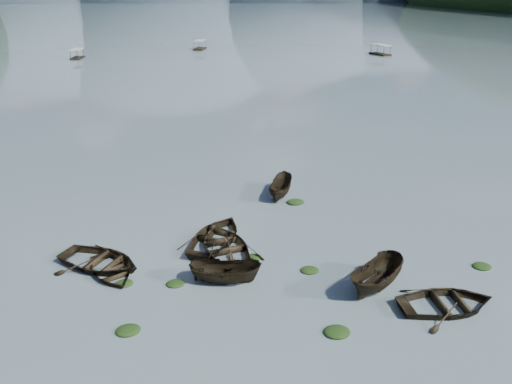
{
  "coord_description": "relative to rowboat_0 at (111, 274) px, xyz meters",
  "views": [
    {
      "loc": [
        -3.15,
        -14.79,
        13.87
      ],
      "look_at": [
        0.0,
        12.0,
        2.0
      ],
      "focal_mm": 32.0,
      "sensor_mm": 36.0,
      "label": 1
    }
  ],
  "objects": [
    {
      "name": "ground_plane",
      "position": [
        8.48,
        -6.57,
        0.0
      ],
      "size": [
        2400.0,
        2400.0,
        0.0
      ],
      "primitive_type": "plane",
      "color": "slate"
    },
    {
      "name": "haze_mtn_a",
      "position": [
        -251.52,
        893.43,
        0.0
      ],
      "size": [
        520.0,
        520.0,
        280.0
      ],
      "primitive_type": "ellipsoid",
      "color": "#475666",
      "rests_on": "ground"
    },
    {
      "name": "haze_mtn_b",
      "position": [
        -51.52,
        893.43,
        0.0
      ],
      "size": [
        520.0,
        520.0,
        340.0
      ],
      "primitive_type": "ellipsoid",
      "color": "#475666",
      "rests_on": "ground"
    },
    {
      "name": "haze_mtn_c",
      "position": [
        148.48,
        893.43,
        0.0
      ],
      "size": [
        520.0,
        520.0,
        260.0
      ],
      "primitive_type": "ellipsoid",
      "color": "#475666",
      "rests_on": "ground"
    },
    {
      "name": "haze_mtn_d",
      "position": [
        328.48,
        893.43,
        0.0
      ],
      "size": [
        520.0,
        520.0,
        220.0
      ],
      "primitive_type": "ellipsoid",
      "color": "#475666",
      "rests_on": "ground"
    },
    {
      "name": "rowboat_0",
      "position": [
        0.0,
        0.0,
        0.0
      ],
      "size": [
        4.2,
        4.63,
        0.79
      ],
      "primitive_type": "imported",
      "rotation": [
        0.0,
        0.0,
        0.5
      ],
      "color": "black",
      "rests_on": "ground"
    },
    {
      "name": "rowboat_1",
      "position": [
        5.76,
        2.81,
        0.0
      ],
      "size": [
        5.56,
        6.2,
        1.06
      ],
      "primitive_type": "imported",
      "rotation": [
        0.0,
        0.0,
        2.67
      ],
      "color": "black",
      "rests_on": "ground"
    },
    {
      "name": "rowboat_2",
      "position": [
        6.07,
        -1.42,
        0.0
      ],
      "size": [
        3.97,
        2.09,
        1.46
      ],
      "primitive_type": "imported",
      "rotation": [
        0.0,
        0.0,
        1.39
      ],
      "color": "black",
      "rests_on": "ground"
    },
    {
      "name": "rowboat_3",
      "position": [
        6.28,
        1.64,
        0.0
      ],
      "size": [
        4.77,
        5.83,
        1.06
      ],
      "primitive_type": "imported",
      "rotation": [
        0.0,
        0.0,
        3.39
      ],
      "color": "black",
      "rests_on": "ground"
    },
    {
      "name": "rowboat_4",
      "position": [
        16.44,
        -4.84,
        0.0
      ],
      "size": [
        4.76,
        3.45,
        0.97
      ],
      "primitive_type": "imported",
      "rotation": [
        0.0,
        0.0,
        1.59
      ],
      "color": "black",
      "rests_on": "ground"
    },
    {
      "name": "rowboat_5",
      "position": [
        13.68,
        -2.87,
        0.0
      ],
      "size": [
        4.28,
        3.97,
        1.64
      ],
      "primitive_type": "imported",
      "rotation": [
        0.0,
        0.0,
        -0.87
      ],
      "color": "black",
      "rests_on": "ground"
    },
    {
      "name": "rowboat_6",
      "position": [
        -0.71,
        0.88,
        0.0
      ],
      "size": [
        6.0,
        5.45,
        1.02
      ],
      "primitive_type": "imported",
      "rotation": [
        0.0,
        0.0,
        1.07
      ],
      "color": "black",
      "rests_on": "ground"
    },
    {
      "name": "rowboat_8",
      "position": [
        10.74,
        9.22,
        0.0
      ],
      "size": [
        2.7,
        4.03,
        1.46
      ],
      "primitive_type": "imported",
      "rotation": [
        0.0,
        0.0,
        2.77
      ],
      "color": "black",
      "rests_on": "ground"
    },
    {
      "name": "weed_clump_0",
      "position": [
        3.49,
        -1.36,
        0.0
      ],
      "size": [
        0.97,
        0.8,
        0.21
      ],
      "primitive_type": "ellipsoid",
      "color": "black",
      "rests_on": "ground"
    },
    {
      "name": "weed_clump_1",
      "position": [
        1.54,
        -4.73,
        0.0
      ],
      "size": [
        1.11,
        0.89,
        0.24
      ],
      "primitive_type": "ellipsoid",
      "color": "black",
      "rests_on": "ground"
    },
    {
      "name": "weed_clump_2",
      "position": [
        10.76,
        -5.92,
        0.0
      ],
      "size": [
        1.19,
        0.95,
        0.26
      ],
      "primitive_type": "ellipsoid",
      "color": "black",
      "rests_on": "ground"
    },
    {
      "name": "weed_clump_3",
      "position": [
        7.79,
        0.67,
        0.0
      ],
      "size": [
        0.97,
        0.82,
        0.22
      ],
      "primitive_type": "ellipsoid",
      "color": "black",
      "rests_on": "ground"
    },
    {
      "name": "weed_clump_4",
      "position": [
        20.15,
        -1.69,
        0.0
      ],
      "size": [
        1.05,
        0.83,
        0.22
      ],
      "primitive_type": "ellipsoid",
      "color": "black",
      "rests_on": "ground"
    },
    {
      "name": "weed_clump_5",
      "position": [
        0.83,
        -1.04,
        0.0
      ],
      "size": [
        0.96,
        0.78,
        0.2
      ],
      "primitive_type": "ellipsoid",
      "color": "black",
      "rests_on": "ground"
    },
    {
      "name": "weed_clump_6",
      "position": [
        10.66,
        -0.95,
        0.0
      ],
      "size": [
        1.01,
        0.84,
        0.21
      ],
      "primitive_type": "ellipsoid",
      "color": "black",
      "rests_on": "ground"
    },
    {
      "name": "weed_clump_7",
      "position": [
        11.6,
        7.68,
        0.0
      ],
      "size": [
        1.26,
        1.0,
        0.27
      ],
      "primitive_type": "ellipsoid",
      "color": "black",
      "rests_on": "ground"
    },
    {
      "name": "pontoon_left",
      "position": [
        -22.32,
        89.19,
        0.0
      ],
      "size": [
        2.32,
        5.23,
        1.98
      ],
      "primitive_type": null,
      "rotation": [
        0.0,
        0.0,
        -0.03
      ],
      "color": "black",
      "rests_on": "ground"
    },
    {
      "name": "pontoon_centre",
      "position": [
        5.22,
        103.88,
        0.0
      ],
      "size": [
        3.69,
        6.15,
        2.2
      ],
      "primitive_type": null,
      "rotation": [
        0.0,
        0.0,
        -0.24
      ],
      "color": "black",
      "rests_on": "ground"
    },
    {
      "name": "pontoon_right",
      "position": [
        48.16,
        87.72,
        0.0
      ],
      "size": [
        3.9,
        6.23,
        2.22
      ],
      "primitive_type": null,
      "rotation": [
        0.0,
        0.0,
        0.28
      ],
      "color": "black",
      "rests_on": "ground"
    }
  ]
}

